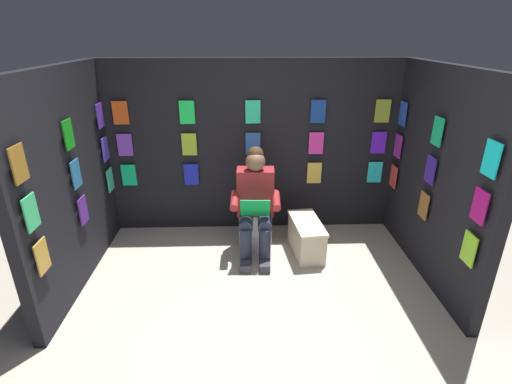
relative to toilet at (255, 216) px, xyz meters
The scene contains 7 objects.
ground_plane 1.64m from the toilet, 89.41° to the left, with size 30.00×30.00×0.00m, color #B2A899.
display_wall_back 0.82m from the toilet, 87.81° to the right, with size 3.47×0.14×2.04m.
display_wall_left 1.95m from the toilet, 160.32° to the left, with size 0.14×1.99×2.04m.
display_wall_right 1.98m from the toilet, 19.33° to the left, with size 0.14×1.99×2.04m.
toilet is the anchor object (origin of this frame).
person_reading 0.35m from the toilet, 88.11° to the left, with size 0.54×0.69×1.19m.
comic_longbox_near 0.63m from the toilet, 153.47° to the left, with size 0.36×0.68×0.39m.
Camera 1 is at (0.11, 2.35, 2.30)m, focal length 26.82 mm.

